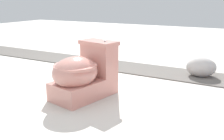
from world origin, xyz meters
TOP-DOWN VIEW (x-y plane):
  - ground_plane at (0.00, 0.00)m, footprint 14.00×14.00m
  - gravel_strip at (-1.18, 0.50)m, footprint 0.56×8.00m
  - toilet at (-0.00, 0.26)m, footprint 0.69×0.49m
  - boulder_near at (-1.22, 1.09)m, footprint 0.33×0.38m

SIDE VIEW (x-z plane):
  - ground_plane at x=0.00m, z-range 0.00..0.00m
  - gravel_strip at x=-1.18m, z-range 0.00..0.01m
  - boulder_near at x=-1.22m, z-range 0.00..0.24m
  - toilet at x=0.00m, z-range -0.04..0.48m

